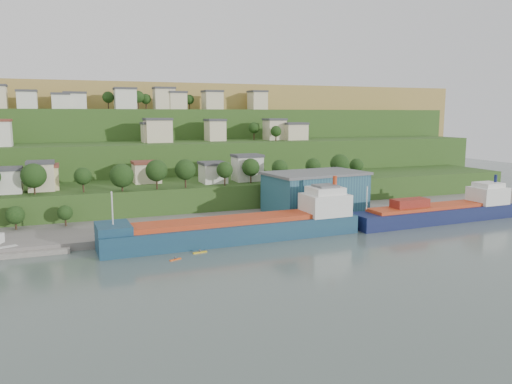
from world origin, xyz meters
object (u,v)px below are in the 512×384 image
cargo_ship_near (243,229)px  kayak_orange (175,259)px  warehouse (315,192)px  cargo_ship_far (440,214)px

cargo_ship_near → kayak_orange: bearing=-152.2°
cargo_ship_near → warehouse: (31.36, 18.69, 5.58)m
cargo_ship_near → kayak_orange: size_ratio=24.01×
warehouse → kayak_orange: warehouse is taller
warehouse → cargo_ship_near: bearing=-155.4°
cargo_ship_near → cargo_ship_far: (64.94, -0.57, -0.39)m
cargo_ship_near → cargo_ship_far: size_ratio=1.21×
cargo_ship_far → kayak_orange: bearing=-174.6°
cargo_ship_far → warehouse: 39.17m
kayak_orange → cargo_ship_near: bearing=7.2°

